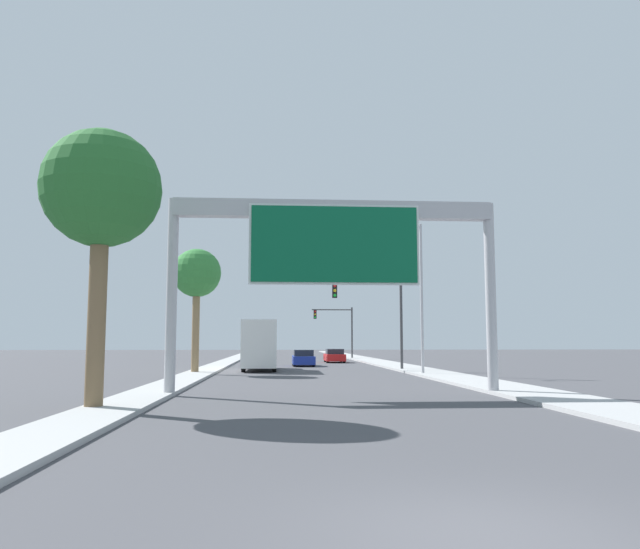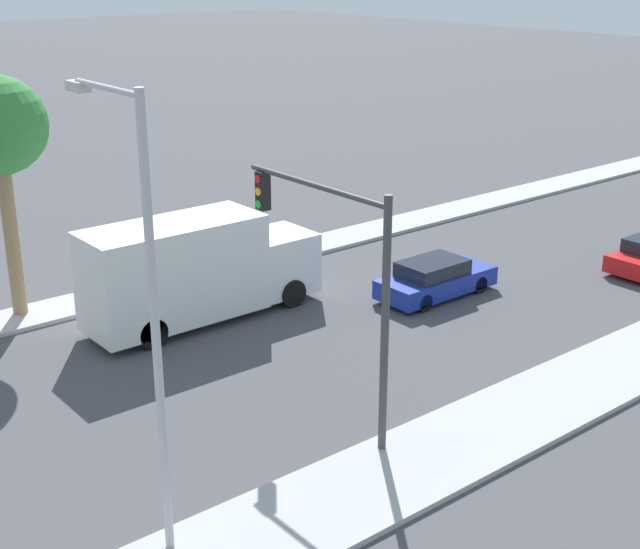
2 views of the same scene
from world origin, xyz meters
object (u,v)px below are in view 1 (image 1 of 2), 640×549
object	(u,v)px
car_near_left	(303,358)
palm_tree_background	(197,275)
car_mid_right	(334,356)
traffic_light_near_intersection	(378,308)
truck_box_primary	(260,345)
sign_gantry	(334,241)
palm_tree_foreground	(102,192)
traffic_light_mid_block	(339,324)
street_lamp_right	(416,286)

from	to	relation	value
car_near_left	palm_tree_background	distance (m)	15.71
car_near_left	car_mid_right	world-z (taller)	car_near_left
car_near_left	traffic_light_near_intersection	xyz separation A→B (m)	(5.07, -8.91, 3.87)
car_mid_right	truck_box_primary	xyz separation A→B (m)	(-7.00, -16.83, 1.16)
sign_gantry	car_mid_right	world-z (taller)	sign_gantry
truck_box_primary	palm_tree_foreground	size ratio (longest dim) A/B	0.95
car_near_left	palm_tree_background	world-z (taller)	palm_tree_background
car_near_left	traffic_light_mid_block	distance (m)	22.01
car_mid_right	truck_box_primary	bearing A→B (deg)	-112.59
sign_gantry	palm_tree_foreground	size ratio (longest dim) A/B	1.51
truck_box_primary	car_near_left	bearing A→B (deg)	66.16
car_mid_right	truck_box_primary	distance (m)	18.26
car_near_left	traffic_light_near_intersection	bearing A→B (deg)	-60.35
street_lamp_right	car_near_left	bearing A→B (deg)	113.48
sign_gantry	traffic_light_mid_block	world-z (taller)	sign_gantry
traffic_light_near_intersection	palm_tree_background	size ratio (longest dim) A/B	0.81
sign_gantry	traffic_light_mid_block	xyz separation A→B (m)	(5.17, 50.12, -1.91)
car_mid_right	traffic_light_near_intersection	xyz separation A→B (m)	(1.57, -17.81, 3.89)
traffic_light_near_intersection	palm_tree_foreground	size ratio (longest dim) A/B	0.75
truck_box_primary	traffic_light_near_intersection	bearing A→B (deg)	-6.57
truck_box_primary	traffic_light_mid_block	world-z (taller)	traffic_light_mid_block
palm_tree_foreground	traffic_light_near_intersection	bearing A→B (deg)	62.86
sign_gantry	traffic_light_mid_block	distance (m)	50.43
sign_gantry	traffic_light_mid_block	size ratio (longest dim) A/B	2.15
sign_gantry	palm_tree_background	size ratio (longest dim) A/B	1.62
car_near_left	traffic_light_near_intersection	size ratio (longest dim) A/B	0.70
sign_gantry	palm_tree_foreground	xyz separation A→B (m)	(-7.85, -5.08, 0.66)
car_mid_right	palm_tree_background	bearing A→B (deg)	-117.41
sign_gantry	truck_box_primary	bearing A→B (deg)	99.41
car_mid_right	palm_tree_background	world-z (taller)	palm_tree_background
car_near_left	traffic_light_mid_block	size ratio (longest dim) A/B	0.75
palm_tree_foreground	palm_tree_background	size ratio (longest dim) A/B	1.07
car_near_left	street_lamp_right	xyz separation A→B (m)	(6.51, -15.00, 4.97)
palm_tree_background	traffic_light_near_intersection	bearing A→B (deg)	15.75
traffic_light_mid_block	street_lamp_right	xyz separation A→B (m)	(1.35, -36.09, 1.41)
sign_gantry	traffic_light_near_intersection	bearing A→B (deg)	75.86
traffic_light_mid_block	palm_tree_foreground	bearing A→B (deg)	-103.27
truck_box_primary	palm_tree_foreground	distance (m)	27.02
palm_tree_background	truck_box_primary	bearing A→B (deg)	48.08
sign_gantry	street_lamp_right	xyz separation A→B (m)	(6.51, 14.03, -0.51)
sign_gantry	traffic_light_near_intersection	xyz separation A→B (m)	(5.07, 20.12, -1.60)
traffic_light_near_intersection	palm_tree_background	bearing A→B (deg)	-164.25
truck_box_primary	traffic_light_near_intersection	world-z (taller)	traffic_light_near_intersection
palm_tree_background	sign_gantry	bearing A→B (deg)	-65.36
car_mid_right	palm_tree_background	xyz separation A→B (m)	(-11.09, -21.39, 5.81)
car_near_left	street_lamp_right	size ratio (longest dim) A/B	0.48
sign_gantry	truck_box_primary	world-z (taller)	sign_gantry
truck_box_primary	traffic_light_mid_block	bearing A→B (deg)	73.37
car_near_left	traffic_light_near_intersection	distance (m)	10.96
sign_gantry	car_near_left	distance (m)	29.54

